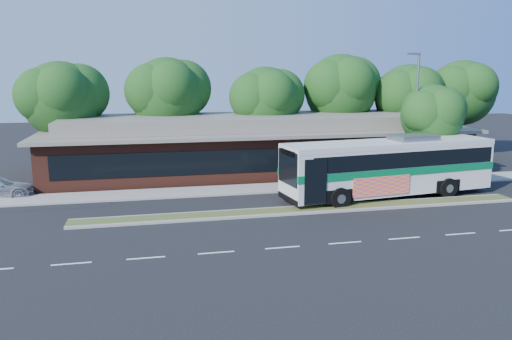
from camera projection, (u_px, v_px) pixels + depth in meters
The scene contains 14 objects.
ground at pixel (310, 214), 27.82m from camera, with size 120.00×120.00×0.00m, color black.
median_strip at pixel (307, 210), 28.38m from camera, with size 26.00×1.10×0.15m, color #3F5323.
sidewalk at pixel (280, 187), 33.94m from camera, with size 44.00×2.60×0.12m, color gray.
parking_lot at pixel (9, 189), 33.59m from camera, with size 14.00×12.00×0.01m, color black.
plaza_building at pixel (259, 144), 39.87m from camera, with size 33.20×11.20×4.45m.
lamp_post at pixel (415, 114), 34.66m from camera, with size 0.93×0.18×9.07m.
tree_bg_a at pixel (67, 98), 38.13m from camera, with size 6.47×5.80×8.63m.
tree_bg_b at pixel (172, 93), 40.74m from camera, with size 6.69×6.00×9.00m.
tree_bg_c at pixel (270, 99), 41.56m from camera, with size 6.24×5.60×8.26m.
tree_bg_d at pixel (345, 88), 43.87m from camera, with size 6.91×6.20×9.37m.
tree_bg_e at pixel (412, 96), 44.29m from camera, with size 6.47×5.80×8.50m.
tree_bg_f at pixel (465, 91), 46.47m from camera, with size 6.69×6.00×8.92m.
transit_bus at pixel (390, 163), 31.19m from camera, with size 14.10×4.81×3.89m.
sidewalk_tree at pixel (435, 114), 35.33m from camera, with size 4.85×4.35×6.95m.
Camera 1 is at (-8.76, -25.56, 7.69)m, focal length 35.00 mm.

